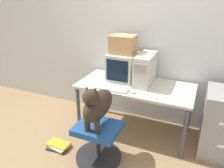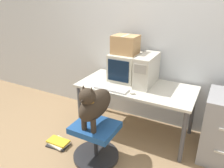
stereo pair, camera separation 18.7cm
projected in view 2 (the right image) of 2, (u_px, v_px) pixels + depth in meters
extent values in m
plane|color=#937551|center=(123.00, 145.00, 2.81)|extent=(12.00, 12.00, 0.00)
cube|color=silver|center=(150.00, 34.00, 2.95)|extent=(8.00, 0.05, 2.60)
cube|color=beige|center=(136.00, 87.00, 2.84)|extent=(1.50, 0.72, 0.03)
cylinder|color=#4C4C51|center=(80.00, 108.00, 3.02)|extent=(0.05, 0.05, 0.67)
cylinder|color=#4C4C51|center=(183.00, 137.00, 2.42)|extent=(0.05, 0.05, 0.67)
cylinder|color=#4C4C51|center=(102.00, 92.00, 3.53)|extent=(0.05, 0.05, 0.67)
cylinder|color=#4C4C51|center=(192.00, 112.00, 2.93)|extent=(0.05, 0.05, 0.67)
cube|color=beige|center=(125.00, 67.00, 2.98)|extent=(0.36, 0.40, 0.36)
cube|color=black|center=(118.00, 71.00, 2.81)|extent=(0.30, 0.01, 0.28)
cube|color=beige|center=(147.00, 70.00, 2.80)|extent=(0.20, 0.50, 0.39)
cube|color=#9E998E|center=(140.00, 69.00, 2.56)|extent=(0.15, 0.01, 0.11)
cube|color=silver|center=(111.00, 89.00, 2.71)|extent=(0.43, 0.15, 0.02)
cube|color=silver|center=(111.00, 88.00, 2.71)|extent=(0.39, 0.12, 0.00)
ellipsoid|color=beige|center=(132.00, 93.00, 2.59)|extent=(0.07, 0.04, 0.03)
cylinder|color=#262628|center=(96.00, 155.00, 2.61)|extent=(0.54, 0.54, 0.04)
cylinder|color=#262628|center=(96.00, 142.00, 2.54)|extent=(0.05, 0.05, 0.34)
cube|color=#1E4C8C|center=(95.00, 128.00, 2.46)|extent=(0.49, 0.41, 0.07)
ellipsoid|color=#33281E|center=(96.00, 105.00, 2.37)|extent=(0.22, 0.55, 0.30)
cylinder|color=#33281E|center=(84.00, 123.00, 2.34)|extent=(0.06, 0.06, 0.17)
cylinder|color=#33281E|center=(93.00, 126.00, 2.28)|extent=(0.06, 0.06, 0.17)
sphere|color=#33281E|center=(87.00, 96.00, 2.18)|extent=(0.17, 0.17, 0.17)
cone|color=black|center=(83.00, 101.00, 2.13)|extent=(0.08, 0.09, 0.08)
cone|color=#33281E|center=(83.00, 89.00, 2.18)|extent=(0.06, 0.06, 0.08)
cone|color=#33281E|center=(91.00, 90.00, 2.14)|extent=(0.06, 0.06, 0.08)
torus|color=orange|center=(89.00, 101.00, 2.23)|extent=(0.12, 0.12, 0.02)
cube|color=beige|center=(223.00, 153.00, 2.29)|extent=(0.17, 0.01, 0.02)
cube|color=tan|center=(125.00, 45.00, 2.86)|extent=(0.32, 0.27, 0.24)
cube|color=beige|center=(126.00, 35.00, 2.81)|extent=(0.04, 0.26, 0.00)
cube|color=#262628|center=(58.00, 144.00, 2.81)|extent=(0.29, 0.22, 0.02)
cube|color=silver|center=(59.00, 143.00, 2.81)|extent=(0.27, 0.23, 0.02)
cube|color=gold|center=(58.00, 141.00, 2.81)|extent=(0.28, 0.16, 0.02)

